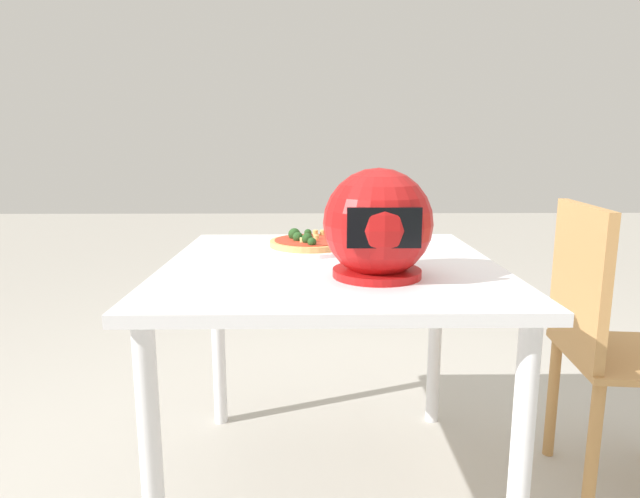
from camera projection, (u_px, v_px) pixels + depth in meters
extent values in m
plane|color=#B2ADA3|center=(330.00, 489.00, 1.71)|extent=(14.00, 14.00, 0.00)
cube|color=white|center=(331.00, 267.00, 1.57)|extent=(0.95, 0.98, 0.03)
cylinder|color=white|center=(435.00, 335.00, 2.07)|extent=(0.05, 0.05, 0.71)
cylinder|color=white|center=(218.00, 336.00, 2.06)|extent=(0.05, 0.05, 0.71)
cylinder|color=white|center=(520.00, 468.00, 1.22)|extent=(0.05, 0.05, 0.71)
cylinder|color=white|center=(152.00, 471.00, 1.21)|extent=(0.05, 0.05, 0.71)
cylinder|color=white|center=(310.00, 248.00, 1.76)|extent=(0.31, 0.31, 0.01)
cylinder|color=tan|center=(310.00, 243.00, 1.75)|extent=(0.26, 0.26, 0.02)
cylinder|color=red|center=(310.00, 240.00, 1.75)|extent=(0.23, 0.23, 0.00)
sphere|color=#234C1E|center=(294.00, 234.00, 1.78)|extent=(0.04, 0.04, 0.04)
sphere|color=#234C1E|center=(312.00, 242.00, 1.66)|extent=(0.03, 0.03, 0.03)
sphere|color=#234C1E|center=(307.00, 239.00, 1.70)|extent=(0.04, 0.04, 0.04)
sphere|color=#234C1E|center=(298.00, 237.00, 1.73)|extent=(0.03, 0.03, 0.03)
sphere|color=#234C1E|center=(308.00, 233.00, 1.83)|extent=(0.03, 0.03, 0.03)
cylinder|color=#E0D172|center=(323.00, 232.00, 1.84)|extent=(0.02, 0.02, 0.02)
cylinder|color=#E0D172|center=(303.00, 240.00, 1.70)|extent=(0.02, 0.02, 0.01)
cylinder|color=#E0D172|center=(316.00, 237.00, 1.76)|extent=(0.03, 0.03, 0.01)
cylinder|color=#E0D172|center=(315.00, 233.00, 1.83)|extent=(0.03, 0.03, 0.02)
cylinder|color=#E0D172|center=(341.00, 237.00, 1.75)|extent=(0.02, 0.02, 0.02)
sphere|color=#B21414|center=(378.00, 223.00, 1.37)|extent=(0.28, 0.28, 0.28)
cylinder|color=#B21414|center=(377.00, 273.00, 1.39)|extent=(0.23, 0.23, 0.02)
cube|color=black|center=(384.00, 228.00, 1.25)|extent=(0.17, 0.02, 0.09)
cube|color=#B7844C|center=(635.00, 356.00, 1.64)|extent=(0.44, 0.44, 0.02)
cube|color=#B7844C|center=(579.00, 280.00, 1.61)|extent=(0.07, 0.38, 0.45)
cylinder|color=#B7844C|center=(553.00, 397.00, 1.86)|extent=(0.04, 0.04, 0.43)
cylinder|color=#B7844C|center=(593.00, 452.00, 1.53)|extent=(0.04, 0.04, 0.43)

